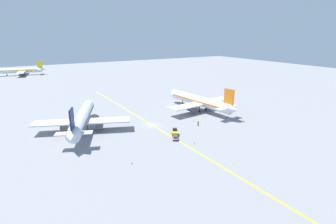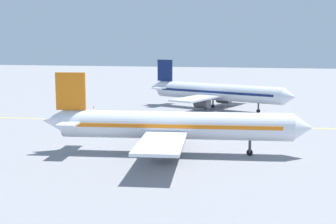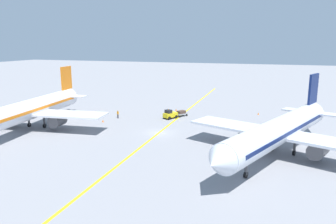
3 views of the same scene
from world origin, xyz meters
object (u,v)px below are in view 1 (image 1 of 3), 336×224
ground_crew_worker (198,123)px  traffic_cone_mid_apron (194,121)px  baggage_tug_white (175,132)px  airplane_distant_taxiing (21,71)px  traffic_cone_near_nose (195,143)px  traffic_cone_by_wingtip (132,163)px  baggage_cart_trailing (175,137)px  airplane_adjacent_stand (200,101)px  airplane_at_gate (82,119)px

ground_crew_worker → traffic_cone_mid_apron: 4.36m
ground_crew_worker → baggage_tug_white: bearing=-163.1°
baggage_tug_white → traffic_cone_mid_apron: size_ratio=6.09×
airplane_distant_taxiing → traffic_cone_near_nose: size_ratio=57.99×
baggage_tug_white → traffic_cone_by_wingtip: size_ratio=6.09×
airplane_distant_taxiing → baggage_cart_trailing: size_ratio=10.80×
baggage_cart_trailing → baggage_tug_white: bearing=60.8°
baggage_tug_white → traffic_cone_mid_apron: 13.90m
airplane_adjacent_stand → traffic_cone_near_nose: airplane_adjacent_stand is taller
airplane_at_gate → traffic_cone_near_nose: 34.18m
baggage_tug_white → traffic_cone_near_nose: bearing=-81.4°
baggage_cart_trailing → ground_crew_worker: (12.17, 6.08, 0.15)m
airplane_at_gate → traffic_cone_by_wingtip: (4.56, -26.84, -3.43)m
airplane_adjacent_stand → ground_crew_worker: bearing=-128.4°
traffic_cone_by_wingtip → baggage_tug_white: bearing=29.7°
airplane_adjacent_stand → traffic_cone_mid_apron: 13.72m
airplane_at_gate → airplane_adjacent_stand: same height
airplane_distant_taxiing → traffic_cone_by_wingtip: airplane_distant_taxiing is taller
baggage_cart_trailing → traffic_cone_mid_apron: (13.40, 10.22, -0.49)m
airplane_adjacent_stand → ground_crew_worker: airplane_adjacent_stand is taller
traffic_cone_near_nose → traffic_cone_by_wingtip: (-18.55, -1.89, 0.00)m
traffic_cone_near_nose → traffic_cone_by_wingtip: bearing=-174.2°
baggage_cart_trailing → ground_crew_worker: 13.61m
airplane_distant_taxiing → baggage_tug_white: 154.60m
ground_crew_worker → traffic_cone_near_nose: size_ratio=3.05×
traffic_cone_near_nose → traffic_cone_mid_apron: size_ratio=1.00×
airplane_at_gate → ground_crew_worker: 35.38m
baggage_cart_trailing → traffic_cone_near_nose: (2.81, -5.11, -0.49)m
traffic_cone_near_nose → traffic_cone_by_wingtip: same height
baggage_tug_white → traffic_cone_mid_apron: (11.79, 7.34, -0.63)m
baggage_tug_white → traffic_cone_mid_apron: bearing=31.9°
airplane_at_gate → airplane_distant_taxiing: 134.41m
airplane_at_gate → airplane_adjacent_stand: size_ratio=0.96×
airplane_distant_taxiing → baggage_cart_trailing: bearing=-78.2°
traffic_cone_by_wingtip → traffic_cone_mid_apron: bearing=30.6°
traffic_cone_mid_apron → baggage_cart_trailing: bearing=-142.7°
airplane_at_gate → ground_crew_worker: bearing=-23.0°
baggage_cart_trailing → traffic_cone_by_wingtip: bearing=-156.0°
airplane_adjacent_stand → airplane_distant_taxiing: 145.01m
airplane_distant_taxiing → traffic_cone_mid_apron: 150.61m
airplane_adjacent_stand → traffic_cone_by_wingtip: (-38.58, -26.57, -3.43)m
traffic_cone_mid_apron → traffic_cone_near_nose: bearing=-124.6°
airplane_at_gate → traffic_cone_near_nose: size_ratio=62.20×
baggage_tug_white → ground_crew_worker: bearing=16.9°
traffic_cone_mid_apron → traffic_cone_by_wingtip: (-29.14, -17.22, 0.00)m
ground_crew_worker → traffic_cone_near_nose: 14.61m
traffic_cone_near_nose → traffic_cone_mid_apron: 18.63m
airplane_adjacent_stand → traffic_cone_by_wingtip: size_ratio=64.61×
airplane_at_gate → airplane_adjacent_stand: 43.14m
airplane_at_gate → ground_crew_worker: size_ratio=20.36×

